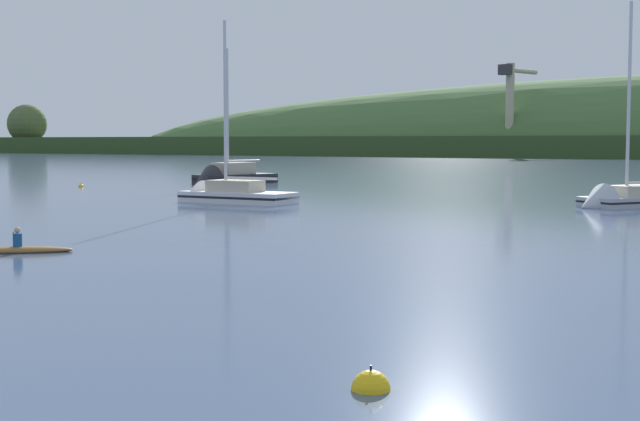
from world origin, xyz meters
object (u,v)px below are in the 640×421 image
object	(u,v)px
sailboat_near_mooring	(225,199)
dockside_crane	(510,111)
sailboat_outer_reach	(227,179)
canoe_with_paddler	(18,250)
mooring_buoy_foreground	(81,187)
sailboat_midwater_white	(623,203)
mooring_buoy_midchannel	(371,390)

from	to	relation	value
sailboat_near_mooring	dockside_crane	bearing A→B (deg)	-77.91
sailboat_outer_reach	canoe_with_paddler	distance (m)	52.53
dockside_crane	mooring_buoy_foreground	distance (m)	164.71
canoe_with_paddler	mooring_buoy_foreground	size ratio (longest dim) A/B	5.94
dockside_crane	sailboat_near_mooring	bearing A→B (deg)	-150.84
dockside_crane	sailboat_midwater_white	bearing A→B (deg)	-142.83
canoe_with_paddler	sailboat_outer_reach	bearing A→B (deg)	-101.44
sailboat_midwater_white	sailboat_outer_reach	xyz separation A→B (m)	(-38.82, 10.89, 0.17)
sailboat_near_mooring	mooring_buoy_foreground	world-z (taller)	sailboat_near_mooring
sailboat_near_mooring	sailboat_outer_reach	world-z (taller)	sailboat_outer_reach
canoe_with_paddler	mooring_buoy_foreground	bearing A→B (deg)	-87.16
sailboat_near_mooring	mooring_buoy_midchannel	distance (m)	45.12
sailboat_near_mooring	canoe_with_paddler	bearing A→B (deg)	109.83
mooring_buoy_midchannel	mooring_buoy_foreground	bearing A→B (deg)	140.82
sailboat_midwater_white	sailboat_outer_reach	bearing A→B (deg)	-74.69
dockside_crane	canoe_with_paddler	distance (m)	204.89
sailboat_near_mooring	sailboat_midwater_white	xyz separation A→B (m)	(22.82, 9.60, 0.06)
mooring_buoy_foreground	mooring_buoy_midchannel	bearing A→B (deg)	-39.18
mooring_buoy_foreground	canoe_with_paddler	bearing A→B (deg)	-45.57
sailboat_outer_reach	mooring_buoy_foreground	distance (m)	13.37
mooring_buoy_midchannel	canoe_with_paddler	bearing A→B (deg)	155.19
dockside_crane	sailboat_outer_reach	xyz separation A→B (m)	(29.56, -151.36, -10.88)
sailboat_midwater_white	mooring_buoy_midchannel	size ratio (longest dim) A/B	18.99
sailboat_near_mooring	sailboat_midwater_white	world-z (taller)	sailboat_midwater_white
dockside_crane	mooring_buoy_foreground	size ratio (longest dim) A/B	40.62
sailboat_midwater_white	mooring_buoy_midchannel	world-z (taller)	sailboat_midwater_white
dockside_crane	canoe_with_paddler	bearing A→B (deg)	-149.82
sailboat_midwater_white	canoe_with_paddler	world-z (taller)	sailboat_midwater_white
canoe_with_paddler	mooring_buoy_midchannel	xyz separation A→B (m)	(19.39, -8.97, -0.10)
sailboat_near_mooring	canoe_with_paddler	size ratio (longest dim) A/B	3.82
dockside_crane	sailboat_midwater_white	distance (m)	176.42
sailboat_outer_reach	canoe_with_paddler	world-z (taller)	sailboat_outer_reach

